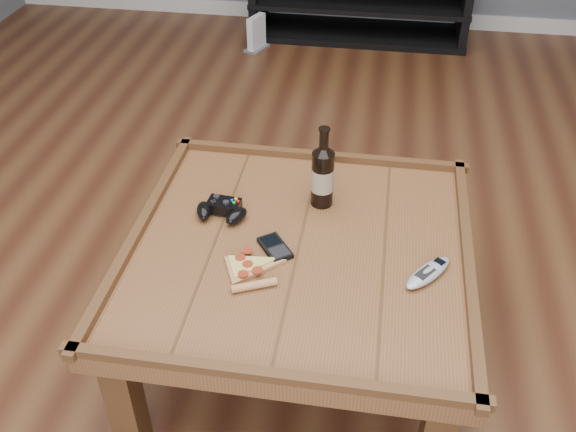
# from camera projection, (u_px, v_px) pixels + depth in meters

# --- Properties ---
(ground) EXTENTS (6.00, 6.00, 0.00)m
(ground) POSITION_uv_depth(u_px,v_px,m) (297.00, 348.00, 2.16)
(ground) COLOR #412012
(ground) RESTS_ON ground
(baseboard) EXTENTS (5.00, 0.02, 0.10)m
(baseboard) POSITION_uv_depth(u_px,v_px,m) (360.00, 16.00, 4.47)
(baseboard) COLOR silver
(baseboard) RESTS_ON ground
(coffee_table) EXTENTS (1.03, 1.03, 0.48)m
(coffee_table) POSITION_uv_depth(u_px,v_px,m) (299.00, 261.00, 1.92)
(coffee_table) COLOR brown
(coffee_table) RESTS_ON ground
(beer_bottle) EXTENTS (0.07, 0.07, 0.27)m
(beer_bottle) POSITION_uv_depth(u_px,v_px,m) (323.00, 174.00, 1.99)
(beer_bottle) COLOR black
(beer_bottle) RESTS_ON coffee_table
(game_controller) EXTENTS (0.18, 0.13, 0.05)m
(game_controller) POSITION_uv_depth(u_px,v_px,m) (222.00, 210.00, 1.99)
(game_controller) COLOR black
(game_controller) RESTS_ON coffee_table
(pizza_slice) EXTENTS (0.22, 0.26, 0.02)m
(pizza_slice) POSITION_uv_depth(u_px,v_px,m) (249.00, 269.00, 1.79)
(pizza_slice) COLOR #B6804F
(pizza_slice) RESTS_ON coffee_table
(smartphone) EXTENTS (0.12, 0.13, 0.02)m
(smartphone) POSITION_uv_depth(u_px,v_px,m) (275.00, 248.00, 1.87)
(smartphone) COLOR black
(smartphone) RESTS_ON coffee_table
(remote_control) EXTENTS (0.16, 0.18, 0.03)m
(remote_control) POSITION_uv_depth(u_px,v_px,m) (428.00, 273.00, 1.77)
(remote_control) COLOR #9EA4AC
(remote_control) RESTS_ON coffee_table
(game_console) EXTENTS (0.15, 0.20, 0.22)m
(game_console) POSITION_uv_depth(u_px,v_px,m) (257.00, 34.00, 4.07)
(game_console) COLOR slate
(game_console) RESTS_ON ground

